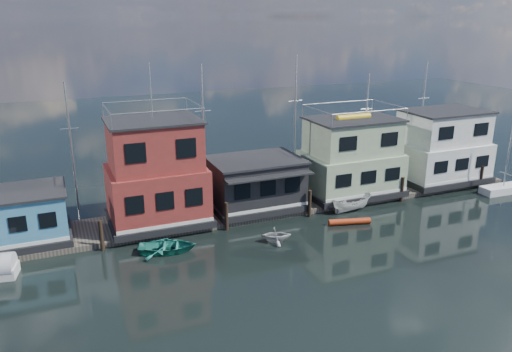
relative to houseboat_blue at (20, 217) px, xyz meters
name	(u,v)px	position (x,y,z in m)	size (l,w,h in m)	color
ground	(337,276)	(18.00, -12.00, -2.21)	(160.00, 160.00, 0.00)	black
dock	(261,207)	(18.00, 0.00, -2.01)	(48.00, 5.00, 0.40)	#595147
houseboat_blue	(20,217)	(0.00, 0.00, 0.00)	(6.40, 4.90, 3.66)	black
houseboat_red	(156,174)	(9.50, 0.00, 1.90)	(7.40, 5.90, 11.86)	black
houseboat_dark	(256,183)	(17.50, -0.02, 0.21)	(7.40, 6.10, 4.06)	black
houseboat_green	(351,158)	(26.50, 0.00, 1.34)	(8.40, 5.90, 7.03)	black
houseboat_white	(442,147)	(36.50, 0.00, 1.33)	(8.40, 5.90, 6.66)	black
pilings	(271,209)	(17.67, -2.80, -1.11)	(42.28, 0.28, 2.20)	#2D2116
background_masts	(283,126)	(22.76, 6.00, 3.35)	(36.40, 0.16, 12.00)	silver
day_sailer	(503,188)	(40.00, -4.50, -1.80)	(4.39, 1.59, 6.85)	white
red_kayak	(349,222)	(23.09, -5.43, -1.96)	(0.48, 0.48, 3.29)	#B13312
dinghy_teal	(167,246)	(9.07, -4.73, -1.80)	(2.80, 3.92, 0.81)	#217C6E
motorboat	(352,203)	(24.73, -3.14, -1.51)	(1.36, 3.61, 1.39)	silver
dinghy_white	(276,235)	(16.55, -6.10, -1.64)	(1.84, 2.13, 1.12)	beige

